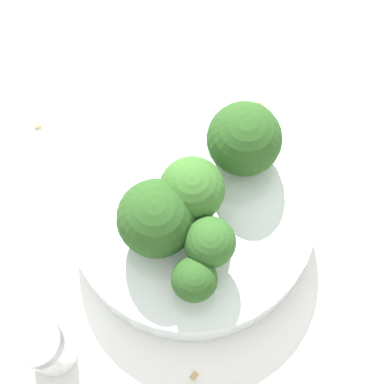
# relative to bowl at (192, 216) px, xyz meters

# --- Properties ---
(ground_plane) EXTENTS (3.00, 3.00, 0.00)m
(ground_plane) POSITION_rel_bowl_xyz_m (0.00, 0.00, -0.02)
(ground_plane) COLOR white
(bowl) EXTENTS (0.20, 0.20, 0.05)m
(bowl) POSITION_rel_bowl_xyz_m (0.00, 0.00, 0.00)
(bowl) COLOR silver
(bowl) RESTS_ON ground_plane
(broccoli_floret_0) EXTENTS (0.04, 0.04, 0.06)m
(broccoli_floret_0) POSITION_rel_bowl_xyz_m (-0.04, 0.02, 0.06)
(broccoli_floret_0) COLOR #84AD66
(broccoli_floret_0) RESTS_ON bowl
(broccoli_floret_1) EXTENTS (0.06, 0.06, 0.06)m
(broccoli_floret_1) POSITION_rel_bowl_xyz_m (-0.00, 0.03, 0.06)
(broccoli_floret_1) COLOR #84AD66
(broccoli_floret_1) RESTS_ON bowl
(broccoli_floret_2) EXTENTS (0.03, 0.03, 0.05)m
(broccoli_floret_2) POSITION_rel_bowl_xyz_m (-0.05, 0.04, 0.05)
(broccoli_floret_2) COLOR #84AD66
(broccoli_floret_2) RESTS_ON bowl
(broccoli_floret_3) EXTENTS (0.05, 0.05, 0.06)m
(broccoli_floret_3) POSITION_rel_bowl_xyz_m (0.00, -0.00, 0.06)
(broccoli_floret_3) COLOR #7A9E5B
(broccoli_floret_3) RESTS_ON bowl
(broccoli_floret_4) EXTENTS (0.06, 0.06, 0.06)m
(broccoli_floret_4) POSITION_rel_bowl_xyz_m (0.01, -0.06, 0.05)
(broccoli_floret_4) COLOR #84AD66
(broccoli_floret_4) RESTS_ON bowl
(pepper_shaker) EXTENTS (0.04, 0.04, 0.08)m
(pepper_shaker) POSITION_rel_bowl_xyz_m (-0.02, 0.16, 0.02)
(pepper_shaker) COLOR silver
(pepper_shaker) RESTS_ON ground_plane
(almond_crumb_1) EXTENTS (0.00, 0.01, 0.01)m
(almond_crumb_1) POSITION_rel_bowl_xyz_m (0.16, 0.05, -0.02)
(almond_crumb_1) COLOR tan
(almond_crumb_1) RESTS_ON ground_plane
(almond_crumb_2) EXTENTS (0.01, 0.01, 0.01)m
(almond_crumb_2) POSITION_rel_bowl_xyz_m (-0.10, 0.08, -0.02)
(almond_crumb_2) COLOR tan
(almond_crumb_2) RESTS_ON ground_plane
(almond_crumb_3) EXTENTS (0.01, 0.01, 0.01)m
(almond_crumb_3) POSITION_rel_bowl_xyz_m (0.05, -0.12, -0.02)
(almond_crumb_3) COLOR olive
(almond_crumb_3) RESTS_ON ground_plane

